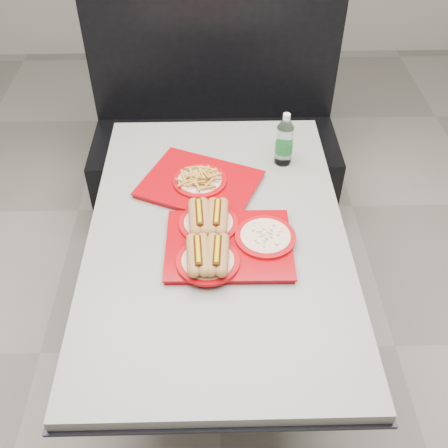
{
  "coord_description": "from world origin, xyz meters",
  "views": [
    {
      "loc": [
        -0.01,
        -1.33,
        2.03
      ],
      "look_at": [
        0.02,
        -0.06,
        0.83
      ],
      "focal_mm": 42.0,
      "sensor_mm": 36.0,
      "label": 1
    }
  ],
  "objects_px": {
    "booth_bench": "(215,137)",
    "tray_far": "(200,182)",
    "diner_table": "(218,262)",
    "water_bottle": "(284,142)",
    "tray_near": "(223,240)"
  },
  "relations": [
    {
      "from": "booth_bench",
      "to": "tray_far",
      "type": "distance_m",
      "value": 0.93
    },
    {
      "from": "tray_near",
      "to": "water_bottle",
      "type": "relative_size",
      "value": 1.98
    },
    {
      "from": "tray_far",
      "to": "diner_table",
      "type": "bearing_deg",
      "value": -75.4
    },
    {
      "from": "booth_bench",
      "to": "tray_far",
      "type": "height_order",
      "value": "booth_bench"
    },
    {
      "from": "tray_near",
      "to": "tray_far",
      "type": "bearing_deg",
      "value": 104.21
    },
    {
      "from": "water_bottle",
      "to": "diner_table",
      "type": "bearing_deg",
      "value": -124.75
    },
    {
      "from": "diner_table",
      "to": "water_bottle",
      "type": "xyz_separation_m",
      "value": [
        0.27,
        0.39,
        0.26
      ]
    },
    {
      "from": "diner_table",
      "to": "water_bottle",
      "type": "bearing_deg",
      "value": 55.25
    },
    {
      "from": "diner_table",
      "to": "booth_bench",
      "type": "bearing_deg",
      "value": 90.0
    },
    {
      "from": "tray_near",
      "to": "water_bottle",
      "type": "height_order",
      "value": "water_bottle"
    },
    {
      "from": "tray_near",
      "to": "tray_far",
      "type": "xyz_separation_m",
      "value": [
        -0.08,
        0.33,
        -0.01
      ]
    },
    {
      "from": "diner_table",
      "to": "booth_bench",
      "type": "xyz_separation_m",
      "value": [
        0.0,
        1.09,
        -0.18
      ]
    },
    {
      "from": "tray_far",
      "to": "water_bottle",
      "type": "relative_size",
      "value": 2.31
    },
    {
      "from": "tray_far",
      "to": "water_bottle",
      "type": "distance_m",
      "value": 0.37
    },
    {
      "from": "booth_bench",
      "to": "water_bottle",
      "type": "bearing_deg",
      "value": -68.85
    }
  ]
}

